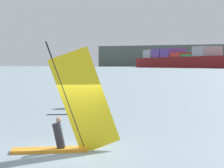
{
  "coord_description": "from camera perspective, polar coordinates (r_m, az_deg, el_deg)",
  "views": [
    {
      "loc": [
        4.17,
        -14.0,
        3.23
      ],
      "look_at": [
        -0.57,
        9.58,
        2.08
      ],
      "focal_mm": 63.72,
      "sensor_mm": 36.0,
      "label": 1
    }
  ],
  "objects": [
    {
      "name": "ground_plane",
      "position": [
        14.96,
        -5.17,
        -9.74
      ],
      "size": [
        4000.0,
        4000.0,
        0.0
      ],
      "primitive_type": "plane",
      "color": "gray"
    },
    {
      "name": "windsurfer",
      "position": [
        15.02,
        -6.47,
        -5.69
      ],
      "size": [
        3.97,
        1.67,
        4.25
      ],
      "rotation": [
        0.0,
        0.0,
        3.47
      ],
      "color": "orange",
      "rests_on": "ground_plane"
    },
    {
      "name": "cargo_ship",
      "position": [
        449.65,
        10.9,
        3.49
      ],
      "size": [
        141.84,
        187.13,
        32.73
      ],
      "rotation": [
        0.0,
        0.0,
        2.18
      ],
      "color": "maroon",
      "rests_on": "ground_plane"
    },
    {
      "name": "channel_buoy",
      "position": [
        30.7,
        -3.93,
        -1.21
      ],
      "size": [
        1.14,
        1.14,
        2.45
      ],
      "color": "yellow",
      "rests_on": "ground_plane"
    }
  ]
}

